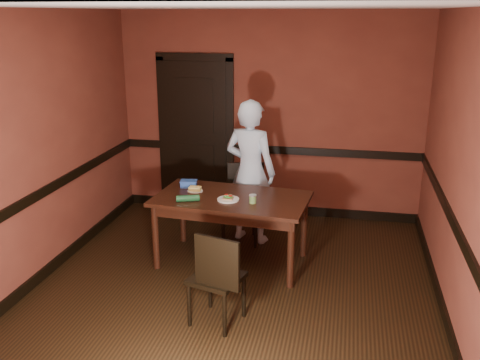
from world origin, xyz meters
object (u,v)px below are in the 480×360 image
at_px(sauce_jar, 253,199).
at_px(person, 250,172).
at_px(cheese_saucer, 195,189).
at_px(sandwich_plate, 228,199).
at_px(food_tub, 189,184).
at_px(dining_table, 232,230).
at_px(chair_near, 217,276).
at_px(chair_far, 239,205).

bearing_deg(sauce_jar, person, 102.42).
bearing_deg(cheese_saucer, sandwich_plate, -26.19).
bearing_deg(food_tub, sauce_jar, -33.78).
bearing_deg(dining_table, sauce_jar, -24.52).
distance_m(chair_near, sandwich_plate, 1.15).
bearing_deg(person, sandwich_plate, 97.94).
distance_m(sandwich_plate, sauce_jar, 0.27).
distance_m(dining_table, chair_far, 0.57).
bearing_deg(sandwich_plate, dining_table, 83.22).
xyz_separation_m(chair_far, cheese_saucer, (-0.40, -0.46, 0.31)).
height_order(person, cheese_saucer, person).
distance_m(dining_table, food_tub, 0.73).
xyz_separation_m(sandwich_plate, sauce_jar, (0.27, -0.04, 0.03)).
height_order(person, food_tub, person).
bearing_deg(chair_far, food_tub, -160.61).
height_order(dining_table, food_tub, food_tub).
bearing_deg(sandwich_plate, sauce_jar, -7.95).
bearing_deg(sauce_jar, chair_near, -96.80).
xyz_separation_m(chair_far, sauce_jar, (0.29, -0.70, 0.34)).
bearing_deg(sandwich_plate, person, 83.02).
bearing_deg(food_tub, dining_table, -31.60).
distance_m(person, food_tub, 0.76).
relative_size(sandwich_plate, cheese_saucer, 1.36).
distance_m(person, cheese_saucer, 0.76).
distance_m(chair_far, cheese_saucer, 0.68).
bearing_deg(person, dining_table, 97.91).
distance_m(dining_table, sauce_jar, 0.52).
bearing_deg(sauce_jar, food_tub, 155.03).
relative_size(dining_table, cheese_saucer, 9.51).
relative_size(chair_near, sandwich_plate, 3.85).
xyz_separation_m(sandwich_plate, food_tub, (-0.54, 0.34, 0.02)).
relative_size(chair_far, chair_near, 1.05).
xyz_separation_m(chair_far, chair_near, (0.17, -1.76, -0.02)).
xyz_separation_m(sauce_jar, cheese_saucer, (-0.70, 0.25, -0.02)).
xyz_separation_m(cheese_saucer, food_tub, (-0.11, 0.13, 0.02)).
height_order(chair_far, sauce_jar, chair_far).
relative_size(dining_table, chair_near, 1.82).
height_order(sandwich_plate, sauce_jar, sauce_jar).
distance_m(sauce_jar, cheese_saucer, 0.74).
relative_size(person, sauce_jar, 18.94).
distance_m(chair_far, sandwich_plate, 0.73).
distance_m(dining_table, cheese_saucer, 0.60).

